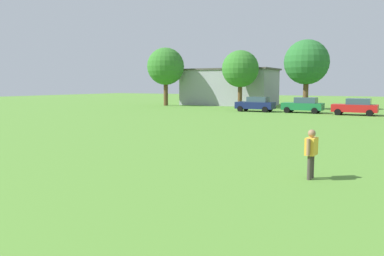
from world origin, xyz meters
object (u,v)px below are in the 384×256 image
(parked_car_navy_0, at_px, (256,104))
(tree_center, at_px, (240,69))
(adult_bystander, at_px, (311,150))
(parked_car_green_1, at_px, (303,105))
(parked_car_red_2, at_px, (356,107))
(tree_far_right, at_px, (307,62))
(tree_far_left, at_px, (166,67))

(parked_car_navy_0, relative_size, tree_center, 0.57)
(adult_bystander, height_order, parked_car_navy_0, parked_car_navy_0)
(parked_car_green_1, relative_size, tree_center, 0.57)
(parked_car_green_1, distance_m, parked_car_red_2, 5.43)
(parked_car_navy_0, xyz_separation_m, tree_far_right, (3.99, 6.76, 4.89))
(tree_far_left, bearing_deg, adult_bystander, -51.59)
(parked_car_red_2, relative_size, tree_far_right, 0.50)
(tree_far_left, bearing_deg, parked_car_navy_0, -20.66)
(tree_far_right, bearing_deg, parked_car_navy_0, -120.55)
(tree_far_left, bearing_deg, parked_car_red_2, -13.37)
(adult_bystander, xyz_separation_m, tree_center, (-17.06, 36.02, 4.09))
(adult_bystander, xyz_separation_m, tree_far_left, (-28.67, 36.16, 4.66))
(adult_bystander, distance_m, tree_far_left, 46.38)
(adult_bystander, distance_m, tree_far_right, 38.24)
(parked_car_green_1, bearing_deg, parked_car_navy_0, 5.12)
(tree_center, distance_m, tree_far_right, 8.38)
(adult_bystander, bearing_deg, parked_car_red_2, -171.80)
(parked_car_green_1, bearing_deg, tree_center, -29.46)
(adult_bystander, relative_size, tree_center, 0.22)
(parked_car_green_1, relative_size, tree_far_right, 0.50)
(parked_car_navy_0, relative_size, tree_far_right, 0.50)
(parked_car_green_1, distance_m, tree_center, 11.75)
(parked_car_navy_0, distance_m, parked_car_red_2, 10.61)
(parked_car_navy_0, relative_size, parked_car_green_1, 1.00)
(tree_center, bearing_deg, parked_car_green_1, -29.46)
(parked_car_navy_0, bearing_deg, parked_car_green_1, -174.88)
(adult_bystander, distance_m, tree_center, 40.06)
(parked_car_navy_0, xyz_separation_m, parked_car_red_2, (10.60, -0.30, 0.00))
(parked_car_red_2, height_order, tree_center, tree_center)
(parked_car_green_1, height_order, parked_car_red_2, same)
(parked_car_red_2, relative_size, tree_center, 0.57)
(parked_car_red_2, height_order, tree_far_right, tree_far_right)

